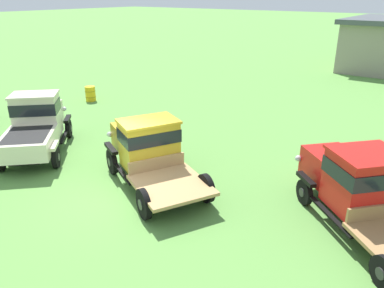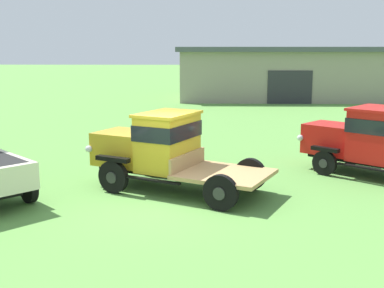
{
  "view_description": "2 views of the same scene",
  "coord_description": "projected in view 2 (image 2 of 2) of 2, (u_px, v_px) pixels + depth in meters",
  "views": [
    {
      "loc": [
        8.03,
        -7.11,
        5.97
      ],
      "look_at": [
        0.69,
        2.66,
        1.0
      ],
      "focal_mm": 35.0,
      "sensor_mm": 36.0,
      "label": 1
    },
    {
      "loc": [
        1.11,
        -11.84,
        3.83
      ],
      "look_at": [
        0.69,
        2.66,
        1.0
      ],
      "focal_mm": 45.0,
      "sensor_mm": 36.0,
      "label": 2
    }
  ],
  "objects": [
    {
      "name": "ground_plane",
      "position": [
        162.0,
        202.0,
        12.38
      ],
      "size": [
        240.0,
        240.0,
        0.0
      ],
      "primitive_type": "plane",
      "color": "#5B9342"
    },
    {
      "name": "farm_shed",
      "position": [
        323.0,
        73.0,
        39.01
      ],
      "size": [
        23.4,
        9.91,
        4.08
      ],
      "color": "gray",
      "rests_on": "ground"
    },
    {
      "name": "vintage_truck_midrow_center",
      "position": [
        161.0,
        148.0,
        13.38
      ],
      "size": [
        5.39,
        3.89,
        2.17
      ],
      "color": "black",
      "rests_on": "ground"
    },
    {
      "name": "vintage_truck_far_side",
      "position": [
        372.0,
        139.0,
        14.76
      ],
      "size": [
        5.32,
        4.98,
        2.14
      ],
      "color": "black",
      "rests_on": "ground"
    }
  ]
}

